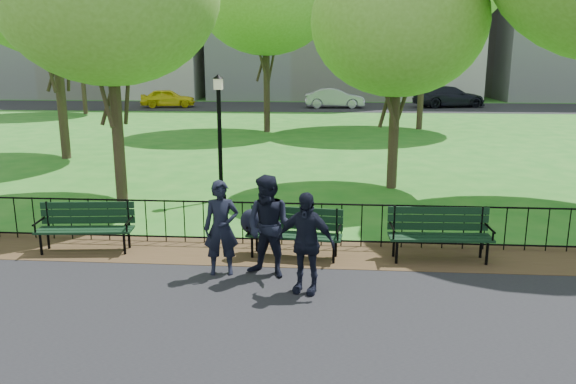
# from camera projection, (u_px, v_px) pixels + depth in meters

# --- Properties ---
(ground) EXTENTS (120.00, 120.00, 0.00)m
(ground) POSITION_uv_depth(u_px,v_px,m) (260.00, 283.00, 9.49)
(ground) COLOR #1F691B
(dirt_strip) EXTENTS (60.00, 1.60, 0.01)m
(dirt_strip) POSITION_uv_depth(u_px,v_px,m) (269.00, 252.00, 10.94)
(dirt_strip) COLOR #352816
(dirt_strip) RESTS_ON ground
(far_street) EXTENTS (70.00, 9.00, 0.01)m
(far_street) POSITION_uv_depth(u_px,v_px,m) (317.00, 107.00, 43.42)
(far_street) COLOR black
(far_street) RESTS_ON ground
(iron_fence) EXTENTS (24.06, 0.06, 1.00)m
(iron_fence) POSITION_uv_depth(u_px,v_px,m) (272.00, 221.00, 11.31)
(iron_fence) COLOR black
(iron_fence) RESTS_ON ground
(park_bench_main) EXTENTS (1.96, 0.76, 1.01)m
(park_bench_main) POSITION_uv_depth(u_px,v_px,m) (274.00, 224.00, 10.61)
(park_bench_main) COLOR black
(park_bench_main) RESTS_ON ground
(park_bench_left_a) EXTENTS (1.88, 0.76, 1.04)m
(park_bench_left_a) POSITION_uv_depth(u_px,v_px,m) (86.00, 222.00, 10.95)
(park_bench_left_a) COLOR black
(park_bench_left_a) RESTS_ON ground
(park_bench_right_a) EXTENTS (1.91, 0.65, 1.07)m
(park_bench_right_a) POSITION_uv_depth(u_px,v_px,m) (439.00, 228.00, 10.46)
(park_bench_right_a) COLOR black
(park_bench_right_a) RESTS_ON ground
(lamppost) EXTENTS (0.30, 0.30, 3.30)m
(lamppost) POSITION_uv_depth(u_px,v_px,m) (220.00, 133.00, 14.57)
(lamppost) COLOR black
(lamppost) RESTS_ON ground
(tree_near_e) EXTENTS (4.83, 4.83, 6.73)m
(tree_near_e) POSITION_uv_depth(u_px,v_px,m) (398.00, 22.00, 15.37)
(tree_near_e) COLOR #2D2116
(tree_near_e) RESTS_ON ground
(tree_far_w) EXTENTS (6.96, 6.96, 9.70)m
(tree_far_w) POSITION_uv_depth(u_px,v_px,m) (77.00, 10.00, 36.49)
(tree_far_w) COLOR #2D2116
(tree_far_w) RESTS_ON ground
(person_left) EXTENTS (0.66, 0.48, 1.67)m
(person_left) POSITION_uv_depth(u_px,v_px,m) (221.00, 228.00, 9.69)
(person_left) COLOR black
(person_left) RESTS_ON asphalt_path
(person_mid) EXTENTS (0.97, 0.74, 1.78)m
(person_mid) POSITION_uv_depth(u_px,v_px,m) (269.00, 227.00, 9.58)
(person_mid) COLOR black
(person_mid) RESTS_ON asphalt_path
(person_right) EXTENTS (1.05, 0.65, 1.66)m
(person_right) POSITION_uv_depth(u_px,v_px,m) (305.00, 243.00, 8.94)
(person_right) COLOR black
(person_right) RESTS_ON asphalt_path
(taxi) EXTENTS (4.31, 2.37, 1.39)m
(taxi) POSITION_uv_depth(u_px,v_px,m) (168.00, 98.00, 42.82)
(taxi) COLOR yellow
(taxi) RESTS_ON far_street
(sedan_silver) EXTENTS (4.55, 1.84, 1.47)m
(sedan_silver) POSITION_uv_depth(u_px,v_px,m) (334.00, 98.00, 42.31)
(sedan_silver) COLOR #A0A3A8
(sedan_silver) RESTS_ON far_street
(sedan_dark) EXTENTS (5.90, 3.60, 1.60)m
(sedan_dark) POSITION_uv_depth(u_px,v_px,m) (449.00, 97.00, 42.88)
(sedan_dark) COLOR black
(sedan_dark) RESTS_ON far_street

